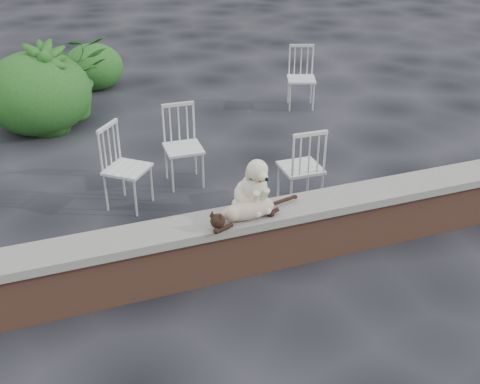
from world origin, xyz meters
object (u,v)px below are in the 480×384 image
object	(u,v)px
chair_a	(127,167)
chair_d	(301,78)
potted_plant_b	(46,89)
chair_c	(301,166)
potted_plant_a	(70,76)
chair_b	(183,147)
cat	(248,209)
dog	(250,182)

from	to	relation	value
chair_a	chair_d	bearing A→B (deg)	-14.23
chair_a	potted_plant_b	world-z (taller)	potted_plant_b
chair_c	potted_plant_a	bearing A→B (deg)	-58.97
chair_b	potted_plant_b	bearing A→B (deg)	124.24
chair_c	chair_a	bearing A→B (deg)	-17.33
chair_a	chair_c	bearing A→B (deg)	-68.43
cat	chair_a	size ratio (longest dim) A/B	1.19
chair_a	chair_c	xyz separation A→B (m)	(1.77, -0.62, 0.00)
chair_b	chair_d	bearing A→B (deg)	40.25
potted_plant_b	cat	bearing A→B (deg)	-71.03
chair_c	chair_d	bearing A→B (deg)	-113.79
potted_plant_a	potted_plant_b	distance (m)	0.65
chair_d	potted_plant_b	distance (m)	3.77
chair_a	chair_c	size ratio (longest dim) A/B	1.00
dog	chair_c	distance (m)	1.30
dog	cat	world-z (taller)	dog
chair_a	potted_plant_b	xyz separation A→B (m)	(-0.64, 2.48, 0.16)
dog	potted_plant_a	bearing A→B (deg)	93.17
cat	chair_d	size ratio (longest dim) A/B	1.19
potted_plant_a	chair_d	bearing A→B (deg)	-14.08
chair_d	potted_plant_b	world-z (taller)	potted_plant_b
chair_c	chair_d	world-z (taller)	same
potted_plant_a	chair_a	bearing A→B (deg)	-85.19
chair_b	chair_d	xyz separation A→B (m)	(2.40, 1.86, 0.00)
dog	chair_d	xyz separation A→B (m)	(2.26, 3.63, -0.38)
chair_a	chair_b	world-z (taller)	same
chair_c	chair_d	size ratio (longest dim) A/B	1.00
dog	potted_plant_b	size ratio (longest dim) A/B	0.43
chair_a	potted_plant_a	xyz separation A→B (m)	(-0.25, 3.02, 0.14)
chair_b	potted_plant_a	xyz separation A→B (m)	(-0.97, 2.71, 0.14)
chair_c	potted_plant_a	world-z (taller)	potted_plant_a
chair_d	dog	bearing A→B (deg)	-101.32
chair_a	chair_b	size ratio (longest dim) A/B	1.00
cat	chair_c	xyz separation A→B (m)	(1.00, 0.99, -0.20)
chair_a	chair_c	world-z (taller)	same
dog	chair_b	bearing A→B (deg)	83.78
chair_d	potted_plant_a	size ratio (longest dim) A/B	0.77
cat	potted_plant_a	world-z (taller)	potted_plant_a
dog	chair_c	world-z (taller)	dog
chair_c	chair_d	distance (m)	3.10
chair_b	cat	bearing A→B (deg)	-85.80
potted_plant_a	potted_plant_b	size ratio (longest dim) A/B	0.97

